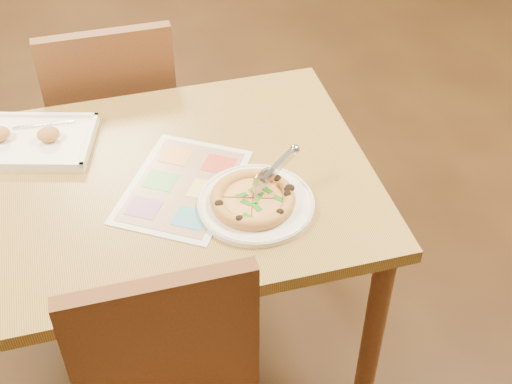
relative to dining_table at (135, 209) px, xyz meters
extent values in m
plane|color=#311F0D|center=(0.00, 0.00, -0.63)|extent=(7.00, 7.00, 0.00)
cube|color=#A07D40|center=(0.00, 0.00, 0.07)|extent=(1.30, 0.85, 0.04)
cylinder|color=brown|center=(0.59, -0.36, -0.29)|extent=(0.06, 0.06, 0.68)
cylinder|color=brown|center=(0.59, 0.36, -0.29)|extent=(0.06, 0.06, 0.68)
cube|color=brown|center=(0.00, -0.51, 0.04)|extent=(0.42, 0.04, 0.45)
cube|color=brown|center=(0.00, 0.70, -0.18)|extent=(0.42, 0.42, 0.04)
cube|color=brown|center=(0.00, 0.51, 0.04)|extent=(0.42, 0.04, 0.45)
cylinder|color=white|center=(0.30, -0.16, 0.09)|extent=(0.37, 0.37, 0.02)
cylinder|color=#D59548|center=(0.29, -0.16, 0.11)|extent=(0.21, 0.21, 0.01)
cylinder|color=#E7D47D|center=(0.29, -0.16, 0.11)|extent=(0.18, 0.18, 0.01)
torus|color=#D59548|center=(0.29, -0.16, 0.11)|extent=(0.22, 0.22, 0.03)
cylinder|color=silver|center=(0.32, -0.15, 0.16)|extent=(0.07, 0.04, 0.08)
cube|color=silver|center=(0.37, -0.13, 0.18)|extent=(0.11, 0.07, 0.06)
cube|color=white|center=(-0.25, 0.24, 0.10)|extent=(0.40, 0.32, 0.02)
cube|color=silver|center=(-0.25, 0.24, 0.11)|extent=(0.17, 0.02, 0.00)
ellipsoid|color=#C27E45|center=(-0.20, 0.23, 0.13)|extent=(0.06, 0.05, 0.04)
cube|color=silver|center=(0.13, -0.04, 0.09)|extent=(0.44, 0.47, 0.00)
camera|label=1|loc=(-0.05, -1.45, 1.35)|focal=50.00mm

